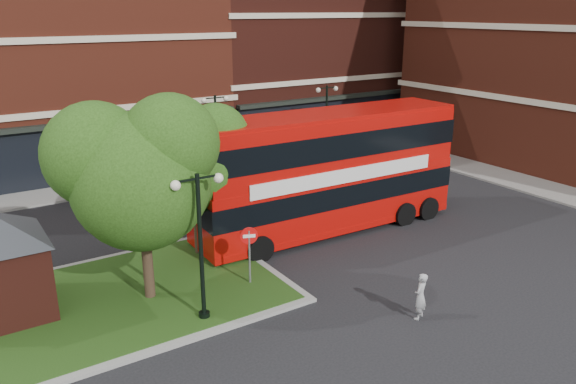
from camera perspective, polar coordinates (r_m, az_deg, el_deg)
ground at (r=21.39m, az=5.42°, el=-8.95°), size 120.00×120.00×0.00m
pavement_far at (r=34.91m, az=-11.50°, el=1.70°), size 44.00×3.00×0.12m
pavement_side at (r=34.45m, az=25.39°, el=0.05°), size 3.00×28.00×0.12m
terrace_far_right at (r=46.75m, az=0.94°, el=16.02°), size 18.00×12.00×16.00m
traffic_island at (r=20.66m, az=-18.23°, el=-10.68°), size 12.60×7.60×0.15m
tree_island_west at (r=18.88m, az=-15.20°, el=2.39°), size 5.40×4.71×7.21m
tree_island_east at (r=22.28m, az=-9.73°, el=3.66°), size 4.46×3.90×6.29m
lamp_island at (r=17.76m, az=-8.89°, el=-4.90°), size 1.72×0.36×5.00m
lamp_far_left at (r=33.22m, az=-7.29°, el=6.01°), size 1.72×0.36×5.00m
lamp_far_right at (r=37.29m, az=3.92°, el=7.44°), size 1.72×0.36×5.00m
bus at (r=25.07m, az=4.06°, el=2.87°), size 12.57×3.17×4.77m
woman at (r=19.06m, az=13.30°, el=-10.27°), size 0.69×0.59×1.60m
car_silver at (r=31.64m, az=-17.51°, el=0.62°), size 3.91×1.77×1.30m
car_white at (r=35.36m, az=-1.84°, el=3.50°), size 4.96×2.20×1.58m
no_entry_sign at (r=20.28m, az=-3.96°, el=-5.35°), size 0.61×0.28×2.31m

